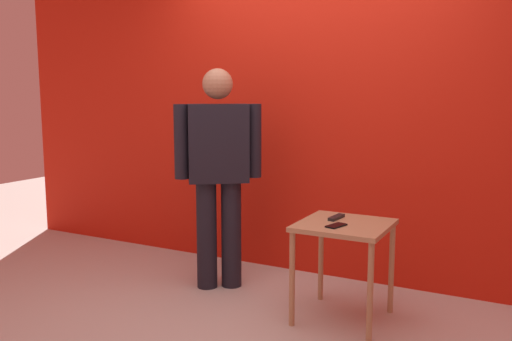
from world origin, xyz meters
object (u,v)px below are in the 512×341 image
Objects in this scene: cell_phone at (336,226)px; tv_remote at (336,217)px; side_table at (344,238)px; standing_person at (218,167)px.

tv_remote is (-0.07, 0.19, 0.01)m from cell_phone.
cell_phone reaches higher than side_table.
standing_person is at bearing 172.24° from side_table.
standing_person is 9.52× the size of tv_remote.
side_table is at bearing 96.97° from cell_phone.
cell_phone is (1.00, -0.25, -0.27)m from standing_person.
tv_remote is at bearing 124.65° from cell_phone.
side_table is 4.40× the size of cell_phone.
side_table is 0.16m from tv_remote.
cell_phone is 0.85× the size of tv_remote.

